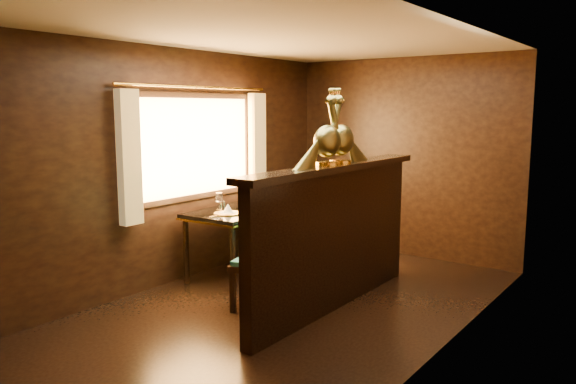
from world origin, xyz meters
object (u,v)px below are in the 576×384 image
at_px(dining_table, 242,215).
at_px(peacock_right, 341,126).
at_px(chair_left, 270,243).
at_px(chair_right, 300,226).
at_px(peacock_left, 328,127).

distance_m(dining_table, peacock_right, 1.72).
bearing_deg(dining_table, chair_left, -39.82).
bearing_deg(dining_table, peacock_right, -10.90).
xyz_separation_m(dining_table, chair_right, (0.73, 0.07, -0.04)).
height_order(chair_right, peacock_right, peacock_right).
height_order(dining_table, chair_left, chair_left).
distance_m(chair_left, peacock_right, 1.26).
bearing_deg(peacock_left, peacock_right, 90.00).
height_order(chair_left, peacock_left, peacock_left).
bearing_deg(peacock_right, chair_right, 157.60).
bearing_deg(chair_right, peacock_right, -39.29).
bearing_deg(peacock_right, dining_table, 171.93).
xyz_separation_m(chair_right, peacock_left, (0.65, -0.50, 1.06)).
distance_m(dining_table, peacock_left, 1.77).
relative_size(chair_right, peacock_left, 1.79).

